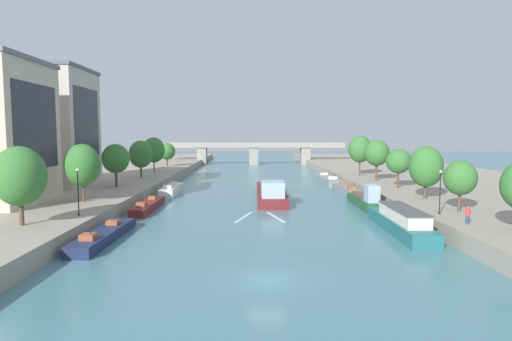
# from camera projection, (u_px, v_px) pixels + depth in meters

# --- Properties ---
(ground_plane) EXTENTS (400.00, 400.00, 0.00)m
(ground_plane) POSITION_uv_depth(u_px,v_px,m) (268.00, 280.00, 27.26)
(ground_plane) COLOR teal
(quay_left) EXTENTS (36.00, 170.00, 1.61)m
(quay_left) POSITION_uv_depth(u_px,v_px,m) (82.00, 179.00, 81.48)
(quay_left) COLOR gray
(quay_left) RESTS_ON ground
(quay_right) EXTENTS (36.00, 170.00, 1.61)m
(quay_right) POSITION_uv_depth(u_px,v_px,m) (428.00, 178.00, 82.46)
(quay_right) COLOR gray
(quay_right) RESTS_ON ground
(barge_midriver) EXTENTS (4.25, 20.80, 3.26)m
(barge_midriver) POSITION_uv_depth(u_px,v_px,m) (271.00, 192.00, 61.05)
(barge_midriver) COLOR maroon
(barge_midriver) RESTS_ON ground
(wake_behind_barge) EXTENTS (5.60, 5.90, 0.03)m
(wake_behind_barge) POSITION_uv_depth(u_px,v_px,m) (260.00, 217.00, 47.77)
(wake_behind_barge) COLOR silver
(wake_behind_barge) RESTS_ON ground
(moored_boat_left_end) EXTENTS (2.47, 12.23, 2.06)m
(moored_boat_left_end) POSITION_uv_depth(u_px,v_px,m) (104.00, 235.00, 37.21)
(moored_boat_left_end) COLOR #1E284C
(moored_boat_left_end) RESTS_ON ground
(moored_boat_left_gap_after) EXTENTS (1.93, 11.78, 2.10)m
(moored_boat_left_gap_after) POSITION_uv_depth(u_px,v_px,m) (148.00, 206.00, 52.41)
(moored_boat_left_gap_after) COLOR maroon
(moored_boat_left_gap_after) RESTS_ON ground
(moored_boat_left_far) EXTENTS (2.19, 10.86, 2.44)m
(moored_boat_left_far) POSITION_uv_depth(u_px,v_px,m) (172.00, 190.00, 65.95)
(moored_boat_left_far) COLOR silver
(moored_boat_left_far) RESTS_ON ground
(moored_boat_right_upstream) EXTENTS (2.87, 14.16, 2.50)m
(moored_boat_right_upstream) POSITION_uv_depth(u_px,v_px,m) (401.00, 222.00, 40.38)
(moored_boat_right_upstream) COLOR #23666B
(moored_boat_right_upstream) RESTS_ON ground
(moored_boat_right_lone) EXTENTS (2.02, 10.86, 3.36)m
(moored_boat_right_lone) POSITION_uv_depth(u_px,v_px,m) (365.00, 200.00, 53.98)
(moored_boat_right_lone) COLOR #235633
(moored_boat_right_lone) RESTS_ON ground
(moored_boat_right_near) EXTENTS (2.49, 11.57, 2.18)m
(moored_boat_right_near) POSITION_uv_depth(u_px,v_px,m) (347.00, 190.00, 67.07)
(moored_boat_right_near) COLOR gray
(moored_boat_right_near) RESTS_ON ground
(moored_boat_right_second) EXTENTS (3.20, 17.00, 2.24)m
(moored_boat_right_second) POSITION_uv_depth(u_px,v_px,m) (327.00, 179.00, 82.38)
(moored_boat_right_second) COLOR gray
(moored_boat_right_second) RESTS_ON ground
(tree_left_nearest) EXTENTS (4.37, 4.37, 6.90)m
(tree_left_nearest) POSITION_uv_depth(u_px,v_px,m) (20.00, 176.00, 35.79)
(tree_left_nearest) COLOR brown
(tree_left_nearest) RESTS_ON quay_left
(tree_left_third) EXTENTS (4.02, 4.02, 6.79)m
(tree_left_third) POSITION_uv_depth(u_px,v_px,m) (83.00, 165.00, 48.26)
(tree_left_third) COLOR brown
(tree_left_third) RESTS_ON quay_left
(tree_left_end_of_row) EXTENTS (4.03, 4.03, 6.44)m
(tree_left_end_of_row) POSITION_uv_depth(u_px,v_px,m) (116.00, 159.00, 62.36)
(tree_left_end_of_row) COLOR brown
(tree_left_end_of_row) RESTS_ON quay_left
(tree_left_second) EXTENTS (4.29, 4.29, 6.74)m
(tree_left_second) POSITION_uv_depth(u_px,v_px,m) (141.00, 154.00, 75.85)
(tree_left_second) COLOR brown
(tree_left_second) RESTS_ON quay_left
(tree_left_midway) EXTENTS (4.64, 4.64, 7.23)m
(tree_left_midway) POSITION_uv_depth(u_px,v_px,m) (154.00, 150.00, 87.39)
(tree_left_midway) COLOR brown
(tree_left_midway) RESTS_ON quay_left
(tree_left_far) EXTENTS (4.09, 4.09, 5.74)m
(tree_left_far) POSITION_uv_depth(u_px,v_px,m) (167.00, 151.00, 101.77)
(tree_left_far) COLOR brown
(tree_left_far) RESTS_ON quay_left
(tree_right_end_of_row) EXTENTS (3.25, 3.25, 5.25)m
(tree_right_end_of_row) POSITION_uv_depth(u_px,v_px,m) (460.00, 178.00, 42.36)
(tree_right_end_of_row) COLOR brown
(tree_right_end_of_row) RESTS_ON quay_right
(tree_right_distant) EXTENTS (4.04, 4.04, 6.47)m
(tree_right_distant) POSITION_uv_depth(u_px,v_px,m) (426.00, 167.00, 50.93)
(tree_right_distant) COLOR brown
(tree_right_distant) RESTS_ON quay_right
(tree_right_midway) EXTENTS (3.55, 3.55, 5.73)m
(tree_right_midway) POSITION_uv_depth(u_px,v_px,m) (398.00, 161.00, 61.03)
(tree_right_midway) COLOR brown
(tree_right_midway) RESTS_ON quay_right
(tree_right_far) EXTENTS (4.17, 4.17, 6.93)m
(tree_right_far) POSITION_uv_depth(u_px,v_px,m) (377.00, 153.00, 70.36)
(tree_right_far) COLOR brown
(tree_right_far) RESTS_ON quay_right
(tree_right_by_lamp) EXTENTS (4.42, 4.42, 7.59)m
(tree_right_by_lamp) POSITION_uv_depth(u_px,v_px,m) (360.00, 149.00, 79.84)
(tree_right_by_lamp) COLOR brown
(tree_right_by_lamp) RESTS_ON quay_right
(lamppost_left_bank) EXTENTS (0.28, 0.28, 4.62)m
(lamppost_left_bank) POSITION_uv_depth(u_px,v_px,m) (78.00, 190.00, 40.23)
(lamppost_left_bank) COLOR black
(lamppost_left_bank) RESTS_ON quay_left
(lamppost_right_bank) EXTENTS (0.28, 0.28, 4.36)m
(lamppost_right_bank) POSITION_uv_depth(u_px,v_px,m) (440.00, 190.00, 41.05)
(lamppost_right_bank) COLOR black
(lamppost_right_bank) RESTS_ON quay_right
(building_left_middle) EXTENTS (12.76, 12.16, 18.02)m
(building_left_middle) POSITION_uv_depth(u_px,v_px,m) (47.00, 127.00, 63.81)
(building_left_middle) COLOR #BCB2A8
(building_left_middle) RESTS_ON quay_left
(bridge_far) EXTENTS (56.20, 4.40, 6.83)m
(bridge_far) POSITION_uv_depth(u_px,v_px,m) (254.00, 151.00, 129.40)
(bridge_far) COLOR gray
(bridge_far) RESTS_ON ground
(person_on_quay) EXTENTS (0.40, 0.40, 1.62)m
(person_on_quay) POSITION_uv_depth(u_px,v_px,m) (468.00, 214.00, 36.42)
(person_on_quay) COLOR navy
(person_on_quay) RESTS_ON quay_right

